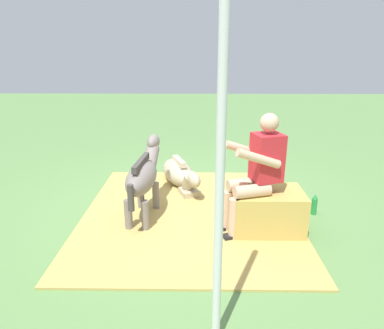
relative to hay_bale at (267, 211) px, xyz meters
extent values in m
plane|color=#608C4C|center=(0.98, -0.62, -0.24)|extent=(24.00, 24.00, 0.00)
cube|color=tan|center=(0.90, -0.40, -0.23)|extent=(2.65, 2.97, 0.02)
cube|color=tan|center=(0.00, 0.00, 0.00)|extent=(0.78, 0.55, 0.49)
cylinder|color=#D8AD8C|center=(0.21, 0.15, 0.31)|extent=(0.42, 0.25, 0.14)
cylinder|color=#D8AD8C|center=(0.41, 0.21, 0.00)|extent=(0.11, 0.11, 0.49)
cube|color=black|center=(0.41, 0.21, -0.21)|extent=(0.24, 0.16, 0.06)
cylinder|color=#D8AD8C|center=(0.27, -0.04, 0.31)|extent=(0.42, 0.25, 0.14)
cylinder|color=#D8AD8C|center=(0.46, 0.02, 0.00)|extent=(0.11, 0.11, 0.49)
cube|color=black|center=(0.46, 0.02, -0.21)|extent=(0.24, 0.16, 0.06)
cube|color=red|center=(0.05, 0.00, 0.64)|extent=(0.37, 0.35, 0.52)
cylinder|color=#D8AD8C|center=(0.18, 0.20, 0.69)|extent=(0.51, 0.23, 0.26)
cylinder|color=#D8AD8C|center=(0.27, -0.10, 0.69)|extent=(0.51, 0.23, 0.26)
sphere|color=#D8AD8C|center=(0.05, 0.00, 1.02)|extent=(0.20, 0.20, 0.20)
ellipsoid|color=slate|center=(1.46, -0.26, 0.30)|extent=(0.40, 0.87, 0.34)
cylinder|color=slate|center=(1.53, -0.54, -0.06)|extent=(0.09, 0.09, 0.37)
cylinder|color=slate|center=(1.34, -0.52, -0.06)|extent=(0.09, 0.09, 0.37)
cylinder|color=slate|center=(1.59, 0.01, -0.06)|extent=(0.09, 0.09, 0.37)
cylinder|color=slate|center=(1.39, 0.03, -0.06)|extent=(0.09, 0.09, 0.37)
cylinder|color=slate|center=(1.41, -0.75, 0.40)|extent=(0.22, 0.38, 0.33)
ellipsoid|color=slate|center=(1.39, -0.93, 0.56)|extent=(0.19, 0.33, 0.20)
cube|color=#433D3A|center=(1.46, -0.26, 0.49)|extent=(0.12, 0.60, 0.08)
cylinder|color=#433D3A|center=(1.51, 0.21, 0.25)|extent=(0.07, 0.07, 0.30)
ellipsoid|color=tan|center=(1.10, -1.47, -0.06)|extent=(0.68, 0.96, 0.36)
cube|color=tan|center=(0.92, -0.96, -0.19)|extent=(0.32, 0.35, 0.10)
cylinder|color=tan|center=(0.91, -0.94, 0.00)|extent=(0.27, 0.33, 0.30)
ellipsoid|color=tan|center=(0.85, -0.78, 0.08)|extent=(0.25, 0.34, 0.20)
cube|color=beige|center=(1.08, -1.39, 0.14)|extent=(0.23, 0.44, 0.08)
cylinder|color=#268C3F|center=(-0.68, -0.42, -0.14)|extent=(0.07, 0.07, 0.22)
cone|color=#268C3F|center=(-0.68, -0.42, 0.00)|extent=(0.06, 0.06, 0.06)
cylinder|color=silver|center=(0.67, 1.61, 0.96)|extent=(0.06, 0.06, 2.40)
camera|label=1|loc=(0.81, 3.58, 1.77)|focal=32.42mm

